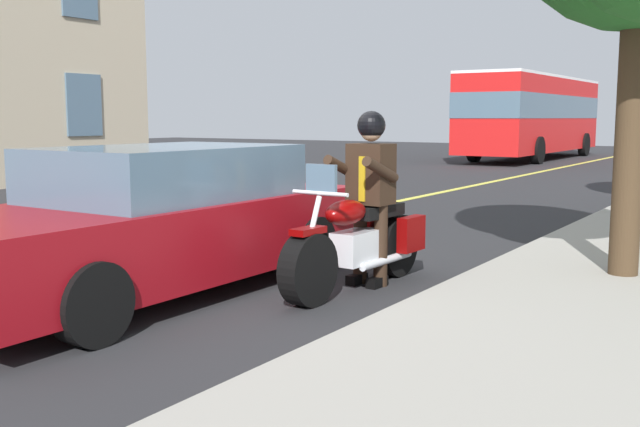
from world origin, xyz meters
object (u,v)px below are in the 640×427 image
bus_far (533,113)px  car_dark (158,221)px  rider_main (370,182)px  motorcycle_main (360,243)px

bus_far → car_dark: bus_far is taller
rider_main → bus_far: bearing=-166.5°
motorcycle_main → bus_far: 24.35m
rider_main → car_dark: 2.11m
rider_main → bus_far: 24.14m
bus_far → car_dark: 25.19m
motorcycle_main → rider_main: size_ratio=1.27×
motorcycle_main → bus_far: bearing=-166.6°
car_dark → motorcycle_main: bearing=127.1°
motorcycle_main → bus_far: size_ratio=0.20×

